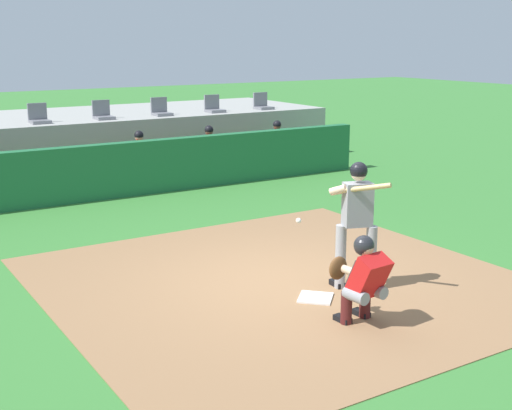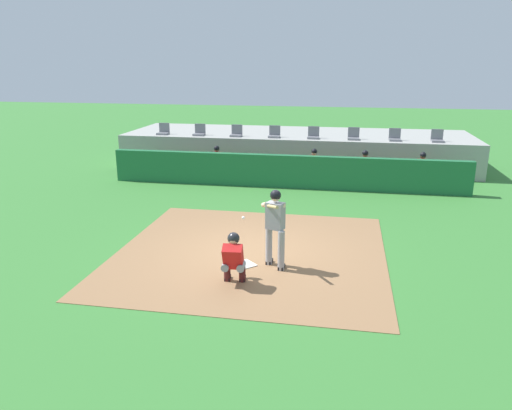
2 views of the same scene
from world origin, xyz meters
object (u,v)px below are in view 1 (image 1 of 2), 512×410
stadium_seat_3 (39,118)px  stadium_seat_6 (214,107)px  stadium_seat_5 (161,110)px  home_plate (315,298)px  dugout_player_3 (280,144)px  dugout_player_2 (212,151)px  catcher_crouched (362,277)px  batter_at_plate (356,218)px  dugout_player_1 (142,158)px  stadium_seat_7 (262,104)px  stadium_seat_4 (103,114)px

stadium_seat_3 → stadium_seat_6: bearing=0.0°
stadium_seat_5 → stadium_seat_6: bearing=0.0°
home_plate → dugout_player_3: (4.93, 8.14, 0.65)m
home_plate → dugout_player_2: size_ratio=0.34×
catcher_crouched → stadium_seat_6: size_ratio=3.39×
stadium_seat_3 → batter_at_plate: bearing=-81.6°
dugout_player_1 → dugout_player_3: (3.94, 0.00, 0.00)m
stadium_seat_6 → dugout_player_2: bearing=-120.4°
batter_at_plate → dugout_player_3: (4.23, 8.12, -0.36)m
home_plate → stadium_seat_6: 11.06m
batter_at_plate → dugout_player_3: 9.16m
home_plate → stadium_seat_5: bearing=76.5°
catcher_crouched → dugout_player_3: dugout_player_3 is taller
home_plate → catcher_crouched: (-0.02, -0.94, 0.59)m
dugout_player_3 → stadium_seat_3: 6.15m
batter_at_plate → dugout_player_2: 8.41m
stadium_seat_5 → dugout_player_3: bearing=-39.3°
dugout_player_1 → stadium_seat_7: bearing=23.4°
dugout_player_1 → dugout_player_2: same height
dugout_player_3 → stadium_seat_7: bearing=69.5°
dugout_player_2 → stadium_seat_5: bearing=102.0°
dugout_player_3 → stadium_seat_4: bearing=153.7°
dugout_player_1 → stadium_seat_6: size_ratio=2.71×
catcher_crouched → dugout_player_2: size_ratio=1.25×
batter_at_plate → stadium_seat_5: (1.75, 10.15, 0.50)m
home_plate → stadium_seat_5: 10.58m
stadium_seat_4 → stadium_seat_7: bearing=0.0°
catcher_crouched → stadium_seat_3: (-0.79, 11.12, 0.93)m
stadium_seat_4 → stadium_seat_6: 3.25m
stadium_seat_4 → dugout_player_2: bearing=-44.7°
stadium_seat_7 → home_plate: bearing=-119.2°
dugout_player_2 → stadium_seat_5: size_ratio=2.71×
stadium_seat_3 → stadium_seat_4: bearing=0.0°
stadium_seat_3 → stadium_seat_7: same height
stadium_seat_6 → home_plate: bearing=-111.8°
home_plate → dugout_player_3: size_ratio=0.34×
batter_at_plate → dugout_player_1: bearing=87.9°
catcher_crouched → stadium_seat_3: 11.19m
batter_at_plate → dugout_player_2: size_ratio=1.39×
dugout_player_2 → batter_at_plate: bearing=-105.0°
dugout_player_1 → stadium_seat_3: bearing=131.5°
dugout_player_2 → stadium_seat_6: 2.51m
stadium_seat_3 → stadium_seat_4: same height
catcher_crouched → stadium_seat_3: stadium_seat_3 is taller
stadium_seat_6 → dugout_player_1: bearing=-146.5°
dugout_player_1 → home_plate: bearing=-96.9°
batter_at_plate → catcher_crouched: batter_at_plate is taller
catcher_crouched → dugout_player_2: 9.53m
stadium_seat_6 → stadium_seat_7: (1.62, 0.00, 0.00)m
catcher_crouched → stadium_seat_4: stadium_seat_4 is taller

